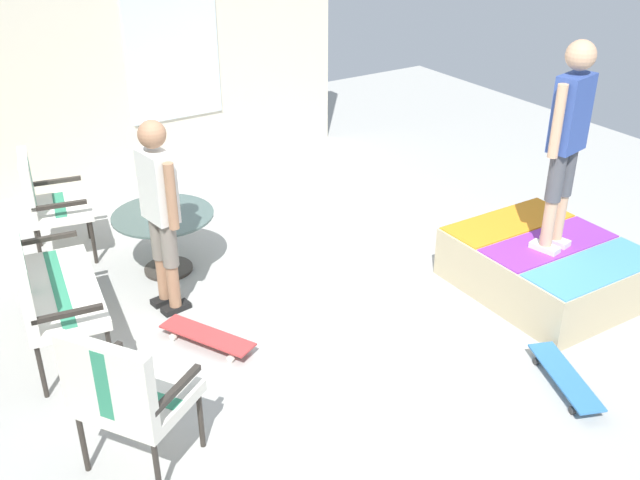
% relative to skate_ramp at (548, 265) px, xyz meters
% --- Properties ---
extents(ground_plane, '(12.00, 12.00, 0.10)m').
position_rel_skate_ramp_xyz_m(ground_plane, '(0.61, 1.96, -0.28)').
color(ground_plane, '#A8A8A3').
extents(house_facade, '(0.23, 6.00, 2.75)m').
position_rel_skate_ramp_xyz_m(house_facade, '(4.41, 2.45, 1.15)').
color(house_facade, beige).
rests_on(house_facade, ground_plane).
extents(skate_ramp, '(1.47, 1.88, 0.46)m').
position_rel_skate_ramp_xyz_m(skate_ramp, '(0.00, 0.00, 0.00)').
color(skate_ramp, tan).
rests_on(skate_ramp, ground_plane).
extents(patio_bench, '(1.31, 0.72, 1.02)m').
position_rel_skate_ramp_xyz_m(patio_bench, '(1.44, 3.88, 0.39)').
color(patio_bench, '#2D2823').
rests_on(patio_bench, ground_plane).
extents(patio_chair_near_house, '(0.72, 0.66, 1.02)m').
position_rel_skate_ramp_xyz_m(patio_chair_near_house, '(2.91, 3.47, 0.38)').
color(patio_chair_near_house, '#2D2823').
rests_on(patio_chair_near_house, ground_plane).
extents(patio_chair_by_wall, '(0.82, 0.80, 1.02)m').
position_rel_skate_ramp_xyz_m(patio_chair_by_wall, '(-0.13, 3.80, 0.38)').
color(patio_chair_by_wall, '#2D2823').
rests_on(patio_chair_by_wall, ground_plane).
extents(patio_table, '(0.90, 0.90, 0.57)m').
position_rel_skate_ramp_xyz_m(patio_table, '(2.09, 2.67, 0.17)').
color(patio_table, '#2D2823').
rests_on(patio_table, ground_plane).
extents(person_watching, '(0.48, 0.28, 1.64)m').
position_rel_skate_ramp_xyz_m(person_watching, '(1.50, 2.89, 0.72)').
color(person_watching, black).
rests_on(person_watching, ground_plane).
extents(person_skater, '(0.29, 0.47, 1.72)m').
position_rel_skate_ramp_xyz_m(person_skater, '(-0.05, 0.09, 1.24)').
color(person_skater, silver).
rests_on(person_skater, skate_ramp).
extents(skateboard_by_bench, '(0.80, 0.54, 0.10)m').
position_rel_skate_ramp_xyz_m(skateboard_by_bench, '(0.82, 2.86, -0.15)').
color(skateboard_by_bench, '#B23838').
rests_on(skateboard_by_bench, ground_plane).
extents(skateboard_spare, '(0.82, 0.48, 0.10)m').
position_rel_skate_ramp_xyz_m(skateboard_spare, '(-1.02, 0.93, -0.15)').
color(skateboard_spare, '#3372B2').
rests_on(skateboard_spare, ground_plane).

